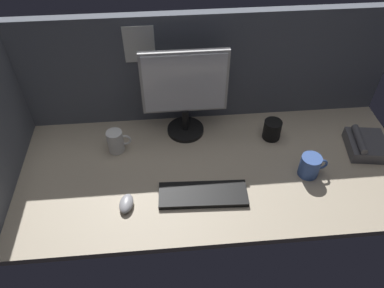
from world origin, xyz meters
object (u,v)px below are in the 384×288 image
(mug_black_travel, at_px, (272,130))
(mug_ceramic_white, at_px, (116,141))
(keyboard, at_px, (203,194))
(desk_phone, at_px, (366,145))
(monitor, at_px, (185,90))
(mouse, at_px, (126,204))
(mug_ceramic_blue, at_px, (310,166))

(mug_black_travel, bearing_deg, mug_ceramic_white, -178.27)
(keyboard, height_order, desk_phone, desk_phone)
(monitor, bearing_deg, mouse, -121.90)
(keyboard, relative_size, mug_black_travel, 3.83)
(mug_ceramic_blue, distance_m, desk_phone, 0.33)
(mouse, relative_size, mug_ceramic_white, 0.86)
(monitor, distance_m, desk_phone, 0.88)
(mug_ceramic_white, xyz_separation_m, desk_phone, (1.16, -0.10, -0.02))
(monitor, height_order, mug_black_travel, monitor)
(monitor, distance_m, mug_ceramic_blue, 0.65)
(mug_ceramic_blue, xyz_separation_m, desk_phone, (0.31, 0.12, -0.02))
(keyboard, xyz_separation_m, mug_ceramic_white, (-0.37, 0.31, 0.05))
(mouse, distance_m, mug_ceramic_white, 0.34)
(mug_ceramic_white, bearing_deg, monitor, 18.44)
(monitor, relative_size, keyboard, 1.20)
(mouse, height_order, mug_ceramic_white, mug_ceramic_white)
(keyboard, relative_size, mouse, 3.85)
(monitor, height_order, keyboard, monitor)
(mug_black_travel, relative_size, mug_ceramic_blue, 0.78)
(keyboard, relative_size, mug_ceramic_blue, 2.99)
(desk_phone, bearing_deg, mug_black_travel, 163.29)
(monitor, bearing_deg, desk_phone, -14.40)
(desk_phone, bearing_deg, mouse, -168.25)
(mug_black_travel, distance_m, mug_ceramic_white, 0.74)
(mug_black_travel, xyz_separation_m, desk_phone, (0.42, -0.13, -0.02))
(mug_ceramic_white, height_order, desk_phone, mug_ceramic_white)
(mug_black_travel, bearing_deg, desk_phone, -16.71)
(monitor, xyz_separation_m, desk_phone, (0.83, -0.21, -0.21))
(keyboard, distance_m, mug_ceramic_white, 0.49)
(monitor, relative_size, mug_ceramic_blue, 3.58)
(monitor, bearing_deg, mug_ceramic_blue, -33.00)
(mug_black_travel, height_order, mug_ceramic_blue, mug_ceramic_blue)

